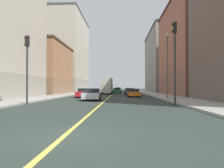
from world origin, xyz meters
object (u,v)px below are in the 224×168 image
(traffic_light_left_near, at_px, (175,52))
(car_white, at_px, (129,91))
(street_lamp_left_near, at_px, (167,59))
(building_left_mid, at_px, (195,49))
(box_truck, at_px, (107,86))
(car_red, at_px, (85,93))
(car_green, at_px, (117,91))
(car_blue, at_px, (130,92))
(car_yellow, at_px, (118,89))
(building_left_far, at_px, (165,62))
(building_right_distant, at_px, (68,54))
(car_silver, at_px, (92,94))
(building_right_midblock, at_px, (43,69))
(traffic_light_right_near, at_px, (27,60))
(car_orange, at_px, (133,93))

(traffic_light_left_near, relative_size, car_white, 1.64)
(street_lamp_left_near, bearing_deg, car_white, 97.44)
(building_left_mid, distance_m, box_truck, 18.02)
(car_red, bearing_deg, car_white, 71.16)
(car_white, relative_size, car_green, 0.97)
(building_left_mid, bearing_deg, car_blue, 171.00)
(building_left_mid, distance_m, car_yellow, 37.66)
(building_left_far, distance_m, building_right_distant, 30.33)
(building_right_distant, distance_m, car_white, 29.14)
(building_right_distant, relative_size, street_lamp_left_near, 3.29)
(traffic_light_left_near, bearing_deg, car_silver, 139.09)
(traffic_light_left_near, relative_size, car_silver, 1.55)
(car_blue, bearing_deg, building_left_far, 65.42)
(building_left_far, height_order, car_yellow, building_left_far)
(building_left_mid, distance_m, car_blue, 14.00)
(building_right_midblock, xyz_separation_m, street_lamp_left_near, (22.09, -21.56, -0.63))
(building_left_mid, relative_size, car_white, 5.29)
(traffic_light_right_near, height_order, car_white, traffic_light_right_near)
(building_left_mid, xyz_separation_m, car_orange, (-11.40, -7.07, -7.64))
(car_white, height_order, box_truck, box_truck)
(car_silver, xyz_separation_m, car_orange, (5.07, 8.87, -0.04))
(street_lamp_left_near, xyz_separation_m, car_blue, (-3.73, 16.42, -4.10))
(car_white, relative_size, car_red, 0.91)
(building_left_far, distance_m, car_yellow, 17.81)
(traffic_light_left_near, distance_m, box_truck, 28.26)
(building_left_far, height_order, car_white, building_left_far)
(car_blue, height_order, car_orange, car_blue)
(traffic_light_left_near, bearing_deg, building_left_far, 79.87)
(traffic_light_left_near, bearing_deg, car_red, 125.32)
(building_left_mid, height_order, car_orange, building_left_mid)
(building_left_mid, relative_size, traffic_light_left_near, 3.23)
(building_left_far, relative_size, traffic_light_left_near, 3.84)
(building_right_distant, relative_size, traffic_light_left_near, 3.70)
(traffic_light_left_near, relative_size, car_red, 1.48)
(building_left_far, relative_size, street_lamp_left_near, 3.42)
(building_left_mid, height_order, building_right_midblock, building_left_mid)
(car_silver, bearing_deg, car_yellow, 87.35)
(traffic_light_right_near, xyz_separation_m, car_green, (7.01, 35.82, -3.12))
(traffic_light_right_near, distance_m, car_silver, 8.62)
(building_right_midblock, height_order, car_orange, building_right_midblock)
(building_right_distant, distance_m, car_yellow, 19.68)
(traffic_light_left_near, xyz_separation_m, traffic_light_right_near, (-12.22, 0.00, -0.58))
(building_left_mid, bearing_deg, car_orange, -148.20)
(building_right_distant, height_order, car_orange, building_right_distant)
(building_right_distant, height_order, traffic_light_left_near, building_right_distant)
(building_left_mid, distance_m, car_red, 21.87)
(building_right_midblock, distance_m, car_blue, 19.65)
(car_red, bearing_deg, car_blue, 58.42)
(building_left_mid, height_order, traffic_light_right_near, building_left_mid)
(building_right_midblock, distance_m, box_truck, 14.49)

